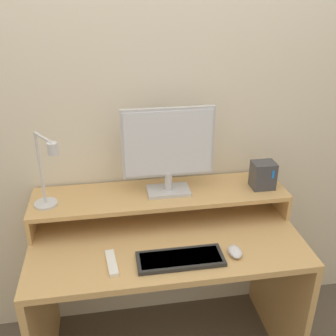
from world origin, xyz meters
TOP-DOWN VIEW (x-y plane):
  - wall_back at (0.00, 0.67)m, footprint 6.00×0.05m
  - desk at (0.00, 0.32)m, footprint 1.24×0.64m
  - monitor_shelf at (0.00, 0.49)m, footprint 1.24×0.30m
  - monitor at (0.04, 0.49)m, footprint 0.43×0.12m
  - desk_lamp at (-0.51, 0.42)m, footprint 0.16×0.20m
  - router_dock at (0.51, 0.46)m, footprint 0.11×0.09m
  - keyboard at (0.03, 0.13)m, footprint 0.37×0.14m
  - mouse at (0.27, 0.13)m, footprint 0.06×0.09m
  - remote_control at (-0.25, 0.15)m, footprint 0.05×0.16m

SIDE VIEW (x-z plane):
  - desk at x=0.00m, z-range 0.16..0.91m
  - remote_control at x=-0.25m, z-range 0.75..0.77m
  - keyboard at x=0.03m, z-range 0.76..0.77m
  - mouse at x=0.27m, z-range 0.75..0.79m
  - monitor_shelf at x=0.00m, z-range 0.80..0.94m
  - router_dock at x=0.51m, z-range 0.89..1.02m
  - desk_lamp at x=-0.51m, z-range 0.87..1.23m
  - monitor at x=0.04m, z-range 0.91..1.33m
  - wall_back at x=0.00m, z-range 0.00..2.50m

